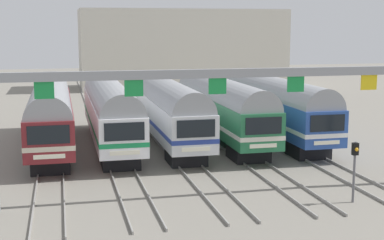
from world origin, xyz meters
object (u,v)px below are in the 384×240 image
(commuter_train_blue, at_px, (273,104))
(catenary_gantry, at_px, (217,94))
(commuter_train_maroon, at_px, (51,111))
(commuter_train_white, at_px, (110,109))
(commuter_train_silver, at_px, (167,107))
(yard_signal_mast, at_px, (355,160))
(commuter_train_green, at_px, (221,106))

(commuter_train_blue, height_order, catenary_gantry, catenary_gantry)
(commuter_train_maroon, height_order, commuter_train_blue, same)
(commuter_train_maroon, bearing_deg, catenary_gantry, -58.41)
(catenary_gantry, bearing_deg, commuter_train_white, 107.09)
(commuter_train_silver, xyz_separation_m, catenary_gantry, (-0.00, -13.49, 2.57))
(commuter_train_blue, xyz_separation_m, catenary_gantry, (-8.30, -13.50, 2.56))
(yard_signal_mast, bearing_deg, commuter_train_blue, 82.64)
(commuter_train_maroon, bearing_deg, commuter_train_white, 0.00)
(commuter_train_white, distance_m, yard_signal_mast, 19.14)
(commuter_train_white, height_order, commuter_train_silver, commuter_train_white)
(commuter_train_silver, bearing_deg, catenary_gantry, -90.00)
(yard_signal_mast, bearing_deg, catenary_gantry, 157.53)
(commuter_train_green, bearing_deg, catenary_gantry, -107.10)
(commuter_train_green, xyz_separation_m, catenary_gantry, (-4.15, -13.49, 2.57))
(commuter_train_blue, distance_m, yard_signal_mast, 16.22)
(commuter_train_green, relative_size, commuter_train_blue, 1.00)
(commuter_train_silver, relative_size, catenary_gantry, 0.83)
(commuter_train_silver, xyz_separation_m, commuter_train_green, (4.15, 0.00, 0.00))
(commuter_train_silver, bearing_deg, commuter_train_blue, 0.03)
(commuter_train_white, height_order, catenary_gantry, catenary_gantry)
(commuter_train_white, relative_size, commuter_train_green, 1.00)
(commuter_train_maroon, bearing_deg, yard_signal_mast, -47.89)
(commuter_train_white, bearing_deg, commuter_train_green, -0.03)
(commuter_train_green, xyz_separation_m, commuter_train_blue, (4.15, 0.00, 0.00))
(commuter_train_blue, relative_size, yard_signal_mast, 5.95)
(commuter_train_maroon, distance_m, commuter_train_blue, 16.60)
(commuter_train_maroon, height_order, catenary_gantry, catenary_gantry)
(commuter_train_blue, height_order, yard_signal_mast, commuter_train_blue)
(yard_signal_mast, bearing_deg, commuter_train_white, 122.84)
(commuter_train_silver, distance_m, commuter_train_blue, 8.30)
(commuter_train_white, distance_m, commuter_train_silver, 4.15)
(commuter_train_green, bearing_deg, commuter_train_white, 179.97)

